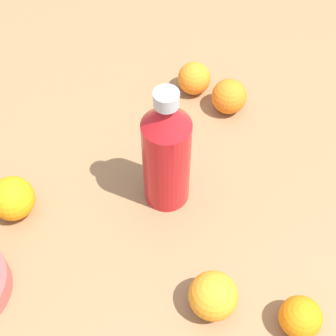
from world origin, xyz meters
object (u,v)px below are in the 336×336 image
object	(u,v)px
orange_0	(300,317)
orange_4	(229,96)
orange_3	(194,78)
water_bottle	(168,154)
orange_2	(213,296)
orange_1	(12,198)

from	to	relation	value
orange_0	orange_4	world-z (taller)	orange_4
orange_4	orange_3	bearing A→B (deg)	103.54
orange_3	water_bottle	bearing A→B (deg)	-139.86
orange_2	orange_3	xyz separation A→B (m)	(0.28, 0.37, -0.00)
water_bottle	orange_4	distance (m)	0.25
orange_3	orange_4	bearing A→B (deg)	-76.46
orange_2	orange_4	world-z (taller)	orange_2
water_bottle	orange_2	xyz separation A→B (m)	(-0.07, -0.20, -0.08)
orange_0	orange_2	xyz separation A→B (m)	(-0.08, 0.10, 0.01)
orange_1	orange_4	distance (m)	0.45
orange_3	orange_1	bearing A→B (deg)	-175.35
orange_2	orange_4	distance (m)	0.42
orange_0	orange_2	size ratio (longest dim) A/B	0.85
orange_4	orange_1	bearing A→B (deg)	173.94
water_bottle	orange_3	xyz separation A→B (m)	(0.20, 0.17, -0.08)
orange_0	orange_1	distance (m)	0.50
water_bottle	orange_1	size ratio (longest dim) A/B	3.30
water_bottle	orange_0	bearing A→B (deg)	83.08
orange_3	orange_4	world-z (taller)	orange_4
water_bottle	orange_1	xyz separation A→B (m)	(-0.23, 0.14, -0.08)
orange_1	orange_3	size ratio (longest dim) A/B	1.14
orange_0	orange_3	size ratio (longest dim) A/B	0.95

